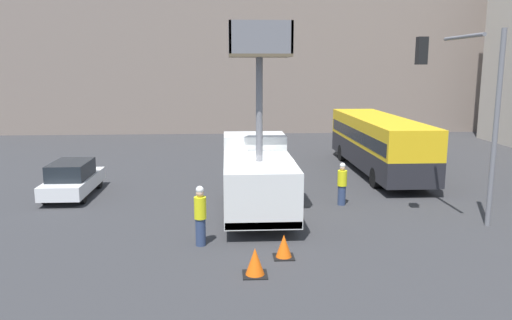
{
  "coord_description": "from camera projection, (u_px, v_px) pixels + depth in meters",
  "views": [
    {
      "loc": [
        -1.79,
        -18.32,
        5.56
      ],
      "look_at": [
        -0.65,
        0.98,
        1.94
      ],
      "focal_mm": 35.0,
      "sensor_mm": 36.0,
      "label": 1
    }
  ],
  "objects": [
    {
      "name": "road_worker_near_truck",
      "position": [
        200.0,
        216.0,
        15.6
      ],
      "size": [
        0.38,
        0.38,
        1.93
      ],
      "rotation": [
        0.0,
        0.0,
        0.74
      ],
      "color": "navy",
      "rests_on": "ground_plane"
    },
    {
      "name": "traffic_light_pole",
      "position": [
        472.0,
        98.0,
        16.85
      ],
      "size": [
        3.01,
        2.76,
        6.83
      ],
      "color": "slate",
      "rests_on": "ground_plane"
    },
    {
      "name": "ground_plane",
      "position": [
        274.0,
        214.0,
        19.1
      ],
      "size": [
        120.0,
        120.0,
        0.0
      ],
      "primitive_type": "plane",
      "color": "#333335"
    },
    {
      "name": "parked_car_curbside",
      "position": [
        73.0,
        179.0,
        21.67
      ],
      "size": [
        1.72,
        4.31,
        1.55
      ],
      "color": "silver",
      "rests_on": "ground_plane"
    },
    {
      "name": "building_backdrop_far",
      "position": [
        245.0,
        25.0,
        45.43
      ],
      "size": [
        44.0,
        10.0,
        18.63
      ],
      "color": "gray",
      "rests_on": "ground_plane"
    },
    {
      "name": "traffic_cone_mid_road",
      "position": [
        284.0,
        247.0,
        14.71
      ],
      "size": [
        0.62,
        0.62,
        0.7
      ],
      "color": "black",
      "rests_on": "ground_plane"
    },
    {
      "name": "traffic_cone_near_truck",
      "position": [
        255.0,
        262.0,
        13.46
      ],
      "size": [
        0.67,
        0.67,
        0.77
      ],
      "color": "black",
      "rests_on": "ground_plane"
    },
    {
      "name": "utility_truck",
      "position": [
        257.0,
        173.0,
        18.91
      ],
      "size": [
        2.52,
        6.36,
        7.03
      ],
      "color": "silver",
      "rests_on": "ground_plane"
    },
    {
      "name": "road_worker_directing",
      "position": [
        342.0,
        184.0,
        20.26
      ],
      "size": [
        0.38,
        0.38,
        1.75
      ],
      "rotation": [
        0.0,
        0.0,
        0.66
      ],
      "color": "navy",
      "rests_on": "ground_plane"
    },
    {
      "name": "city_bus",
      "position": [
        378.0,
        140.0,
        26.41
      ],
      "size": [
        2.55,
        11.06,
        2.94
      ],
      "rotation": [
        0.0,
        0.0,
        1.37
      ],
      "color": "#232328",
      "rests_on": "ground_plane"
    }
  ]
}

